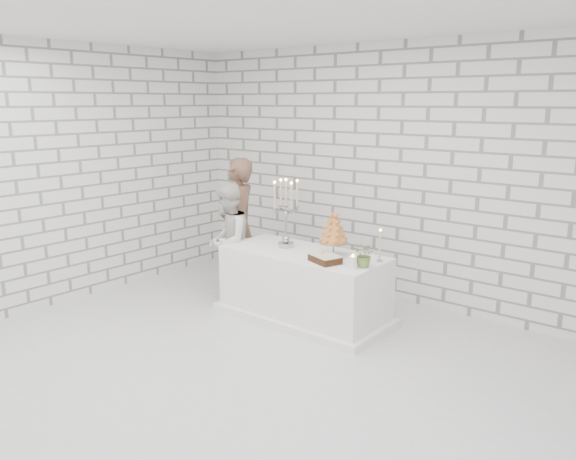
% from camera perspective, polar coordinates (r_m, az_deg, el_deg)
% --- Properties ---
extents(ground, '(6.00, 5.00, 0.01)m').
position_cam_1_polar(ground, '(5.15, -3.32, -14.16)').
color(ground, silver).
rests_on(ground, ground).
extents(ceiling, '(6.00, 5.00, 0.01)m').
position_cam_1_polar(ceiling, '(4.64, -3.83, 21.05)').
color(ceiling, white).
rests_on(ceiling, ground).
extents(wall_back, '(6.00, 0.01, 3.00)m').
position_cam_1_polar(wall_back, '(6.70, 11.17, 5.42)').
color(wall_back, white).
rests_on(wall_back, ground).
extents(wall_left, '(0.01, 5.00, 3.00)m').
position_cam_1_polar(wall_left, '(7.03, -21.90, 5.09)').
color(wall_left, white).
rests_on(wall_left, ground).
extents(cake_table, '(1.80, 0.80, 0.75)m').
position_cam_1_polar(cake_table, '(6.21, 1.57, -5.57)').
color(cake_table, white).
rests_on(cake_table, ground).
extents(groom, '(0.52, 0.68, 1.67)m').
position_cam_1_polar(groom, '(7.02, -5.06, 0.45)').
color(groom, brown).
rests_on(groom, ground).
extents(bride, '(0.79, 0.86, 1.41)m').
position_cam_1_polar(bride, '(6.75, -6.09, -1.21)').
color(bride, silver).
rests_on(bride, ground).
extents(candelabra, '(0.40, 0.40, 0.77)m').
position_cam_1_polar(candelabra, '(6.23, -0.20, 1.72)').
color(candelabra, '#9A9BA4').
rests_on(candelabra, cake_table).
extents(croquembouche, '(0.38, 0.38, 0.48)m').
position_cam_1_polar(croquembouche, '(5.91, 4.61, -0.36)').
color(croquembouche, '#B86427').
rests_on(croquembouche, cake_table).
extents(chocolate_cake, '(0.36, 0.31, 0.08)m').
position_cam_1_polar(chocolate_cake, '(5.71, 3.75, -2.87)').
color(chocolate_cake, black).
rests_on(chocolate_cake, cake_table).
extents(pillar_candle, '(0.09, 0.09, 0.12)m').
position_cam_1_polar(pillar_candle, '(5.53, 6.53, -3.26)').
color(pillar_candle, white).
rests_on(pillar_candle, cake_table).
extents(extra_taper, '(0.07, 0.07, 0.32)m').
position_cam_1_polar(extra_taper, '(5.76, 9.22, -1.65)').
color(extra_taper, beige).
rests_on(extra_taper, cake_table).
extents(flowers, '(0.24, 0.21, 0.25)m').
position_cam_1_polar(flowers, '(5.57, 7.72, -2.49)').
color(flowers, '#3B6228').
rests_on(flowers, cake_table).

